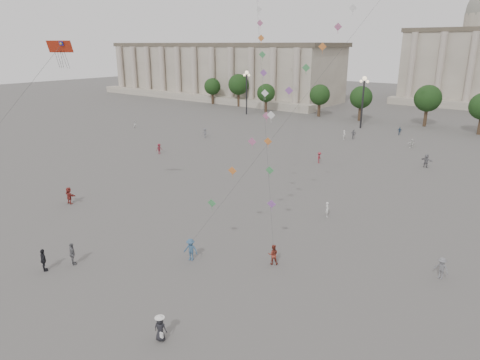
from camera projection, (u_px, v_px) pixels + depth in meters
The scene contains 23 objects.
ground at pixel (151, 311), 28.32m from camera, with size 360.00×360.00×0.00m, color #575451.
hall_west at pixel (218, 71), 140.23m from camera, with size 84.00×26.22×17.20m.
tree_row at pixel (450, 104), 85.27m from camera, with size 137.12×5.12×8.00m.
lamp_post_far_west at pixel (247, 84), 105.03m from camera, with size 2.00×0.90×10.65m.
lamp_post_mid_west at pixel (363, 93), 87.45m from camera, with size 2.00×0.90×10.65m.
person_crowd_0 at pixel (400, 131), 82.82m from camera, with size 0.89×0.37×1.51m, color #2E4968.
person_crowd_1 at pixel (135, 124), 89.45m from camera, with size 0.75×0.59×1.55m, color silver.
person_crowd_2 at pixel (159, 149), 68.48m from camera, with size 1.08×0.62×1.67m, color maroon.
person_crowd_4 at pixel (412, 143), 72.41m from camera, with size 1.45×0.46×1.57m, color silver.
person_crowd_6 at pixel (441, 268), 32.01m from camera, with size 1.11×0.64×1.71m, color slate.
person_crowd_10 at pixel (344, 135), 78.69m from camera, with size 0.64×0.42×1.75m, color silver.
person_crowd_12 at pixel (426, 161), 60.97m from camera, with size 1.79×0.57×1.94m, color slate.
person_crowd_13 at pixel (327, 209), 43.57m from camera, with size 0.58×0.38×1.58m, color silver.
person_crowd_16 at pixel (353, 134), 79.47m from camera, with size 1.01×0.42×1.72m, color slate.
person_crowd_17 at pixel (319, 158), 63.24m from camera, with size 1.06×0.61×1.65m, color maroon.
person_crowd_20 at pixel (205, 133), 80.27m from camera, with size 1.20×0.69×1.85m, color slate.
tourist_1 at pixel (43, 260), 33.05m from camera, with size 1.08×0.45×1.85m, color black.
tourist_2 at pixel (69, 195), 47.06m from camera, with size 1.76×0.56×1.90m, color maroon.
tourist_3 at pixel (72, 254), 34.01m from camera, with size 1.10×0.46×1.87m, color slate.
kite_flyer_0 at pixel (273, 254), 34.13m from camera, with size 0.82×0.64×1.68m, color maroon.
kite_flyer_1 at pixel (191, 250), 34.71m from camera, with size 1.22×0.70×1.88m, color #355778.
hat_person at pixel (160, 328), 25.29m from camera, with size 0.91×0.77×1.69m.
dragon_kite at pixel (59, 56), 38.04m from camera, with size 2.11×8.33×21.25m.
Camera 1 is at (19.65, -15.54, 16.89)m, focal length 32.00 mm.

